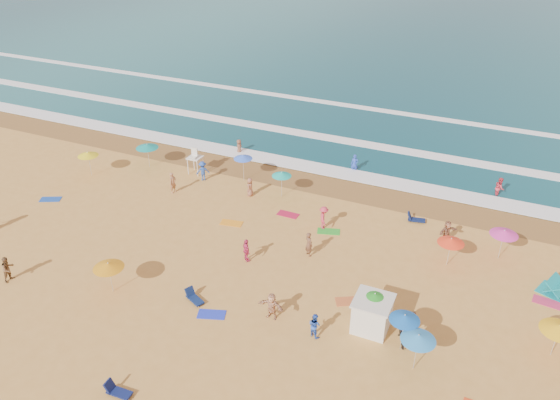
% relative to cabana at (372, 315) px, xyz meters
% --- Properties ---
extents(ground, '(220.00, 220.00, 0.00)m').
position_rel_cabana_xyz_m(ground, '(-7.47, 3.26, -1.00)').
color(ground, gold).
rests_on(ground, ground).
extents(ocean, '(220.00, 140.00, 0.18)m').
position_rel_cabana_xyz_m(ocean, '(-7.47, 87.26, -1.00)').
color(ocean, '#0C4756').
rests_on(ocean, ground).
extents(wet_sand, '(220.00, 220.00, 0.00)m').
position_rel_cabana_xyz_m(wet_sand, '(-7.47, 15.76, -0.99)').
color(wet_sand, olive).
rests_on(wet_sand, ground).
extents(surf_foam, '(200.00, 18.70, 0.05)m').
position_rel_cabana_xyz_m(surf_foam, '(-7.47, 24.58, -0.90)').
color(surf_foam, white).
rests_on(surf_foam, ground).
extents(cabana, '(2.00, 2.00, 2.00)m').
position_rel_cabana_xyz_m(cabana, '(0.00, 0.00, 0.00)').
color(cabana, white).
rests_on(cabana, ground).
extents(cabana_roof, '(2.20, 2.20, 0.12)m').
position_rel_cabana_xyz_m(cabana_roof, '(0.00, 0.00, 1.06)').
color(cabana_roof, silver).
rests_on(cabana_roof, cabana).
extents(bicycle, '(1.23, 1.96, 0.97)m').
position_rel_cabana_xyz_m(bicycle, '(1.90, -0.30, -0.51)').
color(bicycle, black).
rests_on(bicycle, ground).
extents(lifeguard_stand, '(1.20, 1.20, 2.10)m').
position_rel_cabana_xyz_m(lifeguard_stand, '(-20.03, 13.07, 0.05)').
color(lifeguard_stand, white).
rests_on(lifeguard_stand, ground).
extents(beach_umbrellas, '(50.16, 27.69, 0.70)m').
position_rel_cabana_xyz_m(beach_umbrellas, '(-3.51, 4.77, 1.13)').
color(beach_umbrellas, orange).
rests_on(beach_umbrellas, ground).
extents(loungers, '(45.16, 24.30, 0.34)m').
position_rel_cabana_xyz_m(loungers, '(-1.61, -2.03, -0.83)').
color(loungers, '#0E1348').
rests_on(loungers, ground).
extents(towels, '(43.04, 22.02, 0.03)m').
position_rel_cabana_xyz_m(towels, '(-9.23, 1.58, -0.98)').
color(towels, '#C3184F').
rests_on(towels, ground).
extents(beachgoers, '(42.73, 26.17, 2.12)m').
position_rel_cabana_xyz_m(beachgoers, '(-7.29, 7.92, -0.15)').
color(beachgoers, '#D3344D').
rests_on(beachgoers, ground).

